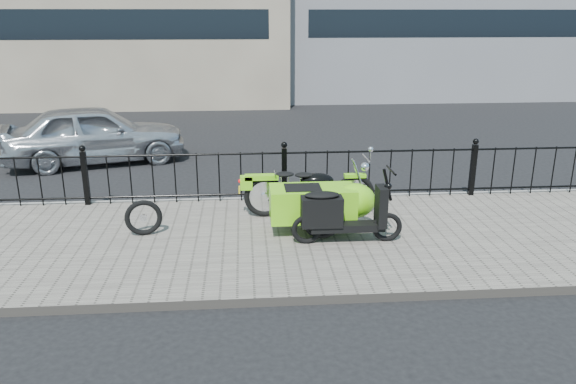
{
  "coord_description": "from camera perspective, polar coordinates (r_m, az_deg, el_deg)",
  "views": [
    {
      "loc": [
        -0.7,
        -8.4,
        3.36
      ],
      "look_at": [
        -0.04,
        -0.1,
        0.71
      ],
      "focal_mm": 35.0,
      "sensor_mm": 36.0,
      "label": 1
    }
  ],
  "objects": [
    {
      "name": "sidewalk",
      "position": [
        8.59,
        0.5,
        -4.92
      ],
      "size": [
        30.0,
        3.8,
        0.12
      ],
      "primitive_type": "cube",
      "color": "#655E55",
      "rests_on": "ground"
    },
    {
      "name": "sedan_car",
      "position": [
        13.84,
        -18.99,
        5.6
      ],
      "size": [
        4.35,
        2.71,
        1.38
      ],
      "primitive_type": "imported",
      "rotation": [
        0.0,
        0.0,
        1.86
      ],
      "color": "#BABCC2",
      "rests_on": "ground"
    },
    {
      "name": "scooter",
      "position": [
        8.24,
        5.29,
        -2.31
      ],
      "size": [
        1.65,
        0.48,
        1.12
      ],
      "color": "black",
      "rests_on": "sidewalk"
    },
    {
      "name": "motorcycle_sidecar",
      "position": [
        8.75,
        3.53,
        -0.77
      ],
      "size": [
        2.28,
        1.48,
        0.98
      ],
      "color": "black",
      "rests_on": "sidewalk"
    },
    {
      "name": "spare_tire",
      "position": [
        8.8,
        -14.46,
        -2.54
      ],
      "size": [
        0.57,
        0.19,
        0.56
      ],
      "primitive_type": "torus",
      "rotation": [
        1.57,
        0.0,
        0.2
      ],
      "color": "black",
      "rests_on": "sidewalk"
    },
    {
      "name": "iron_fence",
      "position": [
        10.11,
        -0.39,
        1.76
      ],
      "size": [
        14.11,
        0.11,
        1.08
      ],
      "color": "black",
      "rests_on": "sidewalk"
    },
    {
      "name": "ground",
      "position": [
        9.07,
        0.22,
        -4.06
      ],
      "size": [
        120.0,
        120.0,
        0.0
      ],
      "primitive_type": "plane",
      "color": "black",
      "rests_on": "ground"
    },
    {
      "name": "curb",
      "position": [
        10.4,
        -0.44,
        -0.82
      ],
      "size": [
        30.0,
        0.1,
        0.12
      ],
      "primitive_type": "cube",
      "color": "gray",
      "rests_on": "ground"
    }
  ]
}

